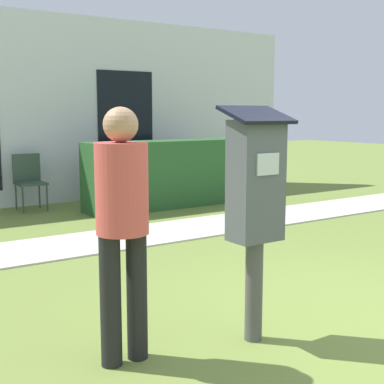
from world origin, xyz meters
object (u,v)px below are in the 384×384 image
Objects in this scene: parking_meter at (256,193)px; outdoor_chair_left at (29,177)px; outdoor_chair_middle at (117,172)px; person_standing at (122,216)px; outdoor_chair_right at (187,167)px.

parking_meter reaches higher than outdoor_chair_left.
parking_meter is 5.96m from outdoor_chair_middle.
person_standing is 6.94m from outdoor_chair_right.
parking_meter is 0.91m from person_standing.
person_standing is 1.76× the size of outdoor_chair_right.
outdoor_chair_right is (4.09, 5.59, -0.40)m from person_standing.
outdoor_chair_left is (1.10, 5.63, -0.40)m from person_standing.
outdoor_chair_right is at bearing -10.36° from outdoor_chair_middle.
person_standing is 5.75m from outdoor_chair_left.
outdoor_chair_left is 1.00× the size of outdoor_chair_right.
outdoor_chair_right is at bearing 60.99° from parking_meter.
outdoor_chair_middle is (2.60, 5.50, -0.40)m from person_standing.
outdoor_chair_left is at bearing 87.82° from parking_meter.
outdoor_chair_left and outdoor_chair_middle have the same top height.
outdoor_chair_left is at bearing 111.74° from person_standing.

